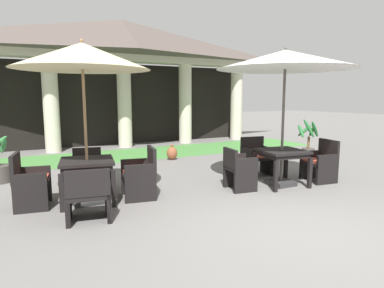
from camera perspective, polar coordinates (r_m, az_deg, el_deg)
The scene contains 16 objects.
ground_plane at distance 5.04m, azimuth 18.11°, elevation -13.43°, with size 60.00×60.00×0.00m, color slate.
background_pavilion at distance 12.41m, azimuth -11.91°, elevation 15.14°, with size 10.95×2.57×4.46m.
lawn_strip at distance 10.80m, azimuth -8.85°, elevation -1.65°, with size 12.75×2.32×0.01m, color #47843D.
patio_table_near_foreground at distance 5.98m, azimuth -17.57°, elevation -3.59°, with size 1.02×1.02×0.75m.
patio_umbrella_near_foreground at distance 5.90m, azimuth -18.34°, elevation 13.92°, with size 2.23×2.23×2.76m.
patio_chair_near_foreground_south at distance 5.16m, azimuth -17.40°, elevation -8.27°, with size 0.72×0.68×0.81m.
patio_chair_near_foreground_west at distance 6.10m, azimuth -26.10°, elevation -5.97°, with size 0.62×0.72×0.91m.
patio_chair_near_foreground_east at distance 6.10m, azimuth -8.85°, elevation -5.25°, with size 0.66×0.70×0.92m.
patio_chair_near_foreground_north at distance 6.92m, azimuth -17.51°, elevation -4.20°, with size 0.66×0.65×0.79m.
patio_table_mid_left at distance 7.06m, azimuth 15.14°, elevation -1.83°, with size 0.98×0.98×0.74m.
patio_umbrella_mid_left at distance 6.99m, azimuth 15.73°, elevation 13.60°, with size 2.73×2.73×2.79m.
patio_chair_mid_left_west at distance 6.59m, azimuth 8.03°, elevation -4.31°, with size 0.56×0.60×0.83m.
patio_chair_mid_left_north at distance 7.91m, azimuth 10.99°, elevation -2.26°, with size 0.69×0.62×0.88m.
patio_chair_mid_left_east at distance 7.70m, azimuth 21.17°, elevation -3.01°, with size 0.62×0.67×0.90m.
potted_palm_right_edge at distance 10.45m, azimuth 19.31°, elevation 0.04°, with size 0.69×0.65×1.19m.
terracotta_urn at distance 9.67m, azimuth -3.46°, elevation -1.57°, with size 0.31×0.31×0.46m.
Camera 1 is at (-3.42, -3.23, 1.82)m, focal length 31.06 mm.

